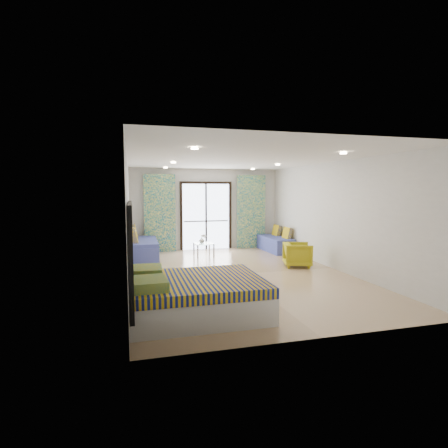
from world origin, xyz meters
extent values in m
cube|color=black|center=(0.00, 3.71, 2.24)|extent=(1.76, 0.08, 0.08)
cube|color=black|center=(-0.84, 3.71, 1.10)|extent=(0.08, 0.08, 2.20)
cube|color=black|center=(0.84, 3.71, 1.10)|extent=(0.08, 0.08, 2.20)
cube|color=black|center=(0.00, 3.71, 1.10)|extent=(0.05, 0.06, 2.20)
cube|color=#595451|center=(0.00, 3.73, 0.95)|extent=(1.52, 0.03, 0.04)
cube|color=white|center=(-1.55, 3.57, 1.25)|extent=(1.00, 0.10, 2.50)
cube|color=white|center=(1.55, 3.57, 1.25)|extent=(1.00, 0.10, 2.50)
cylinder|color=#FFE0B2|center=(-1.40, -2.00, 2.67)|extent=(0.12, 0.12, 0.02)
cylinder|color=#FFE0B2|center=(1.40, -2.00, 2.67)|extent=(0.12, 0.12, 0.02)
cylinder|color=#FFE0B2|center=(-1.40, 1.00, 2.67)|extent=(0.12, 0.12, 0.02)
cylinder|color=#FFE0B2|center=(1.40, 1.00, 2.67)|extent=(0.12, 0.12, 0.02)
cylinder|color=#FFE0B2|center=(-1.40, 3.00, 2.67)|extent=(0.12, 0.12, 0.02)
cylinder|color=#FFE0B2|center=(1.40, 3.00, 2.67)|extent=(0.12, 0.12, 0.02)
cube|color=black|center=(-2.46, -2.40, 1.05)|extent=(0.06, 2.10, 1.50)
cube|color=silver|center=(-2.47, -1.15, 1.05)|extent=(0.02, 0.10, 0.10)
cube|color=silver|center=(-1.45, -2.40, 0.21)|extent=(2.10, 1.68, 0.42)
cube|color=navy|center=(-1.45, -2.40, 0.50)|extent=(2.08, 1.72, 0.16)
cube|color=#16645A|center=(-2.21, -2.80, 0.65)|extent=(0.50, 0.60, 0.15)
cube|color=#16645A|center=(-2.21, -2.00, 0.65)|extent=(0.51, 0.61, 0.15)
cube|color=#3E4894|center=(-2.10, 2.59, 0.22)|extent=(0.79, 1.97, 0.43)
cube|color=#3E4894|center=(-2.10, 2.59, 0.49)|extent=(0.77, 1.93, 0.11)
cube|color=navy|center=(-2.38, 2.14, 0.74)|extent=(0.22, 0.49, 0.45)
cube|color=navy|center=(-2.37, 3.05, 0.74)|extent=(0.22, 0.49, 0.45)
cube|color=#3E4894|center=(2.10, 2.72, 0.19)|extent=(0.70, 1.69, 0.37)
cube|color=#3E4894|center=(2.10, 2.72, 0.42)|extent=(0.69, 1.65, 0.09)
cube|color=navy|center=(2.34, 2.34, 0.63)|extent=(0.20, 0.42, 0.39)
cube|color=navy|center=(2.32, 3.12, 0.63)|extent=(0.20, 0.42, 0.39)
cylinder|color=silver|center=(-0.56, 2.30, 0.18)|extent=(0.05, 0.05, 0.37)
cylinder|color=silver|center=(-0.06, 2.33, 0.18)|extent=(0.05, 0.05, 0.37)
cylinder|color=silver|center=(-0.59, 2.80, 0.18)|extent=(0.05, 0.05, 0.37)
cylinder|color=silver|center=(-0.09, 2.82, 0.18)|extent=(0.05, 0.05, 0.37)
cube|color=#8CA59E|center=(-0.32, 2.56, 0.37)|extent=(0.60, 0.60, 0.02)
sphere|color=white|center=(-0.28, 2.56, 0.57)|extent=(0.06, 0.06, 0.06)
sphere|color=white|center=(-0.33, 2.61, 0.59)|extent=(0.06, 0.06, 0.06)
sphere|color=white|center=(-0.37, 2.56, 0.61)|extent=(0.06, 0.06, 0.06)
sphere|color=white|center=(-0.32, 2.52, 0.63)|extent=(0.06, 0.06, 0.06)
imported|color=white|center=(-0.37, 2.63, 0.46)|extent=(0.20, 0.20, 0.17)
imported|color=#ACA416|center=(1.73, 0.40, 0.34)|extent=(0.79, 0.82, 0.69)
camera|label=1|loc=(-2.44, -7.79, 1.98)|focal=28.00mm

